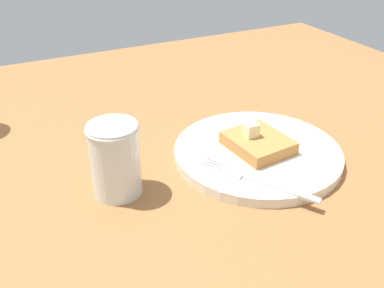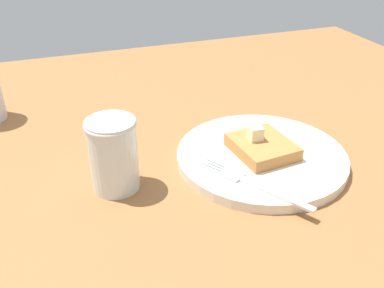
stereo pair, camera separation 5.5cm
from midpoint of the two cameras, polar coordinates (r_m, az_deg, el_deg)
name	(u,v)px [view 2 (the right image)]	position (r cm, az deg, el deg)	size (l,w,h in cm)	color
table_surface	(249,163)	(63.16, 10.04, -2.58)	(107.67, 107.67, 2.92)	#976237
plate	(261,156)	(60.81, 11.79, -1.66)	(23.55, 23.55, 1.39)	silver
toast_slice_center	(262,147)	(60.05, 11.94, -0.45)	(7.41, 8.51, 1.81)	#BC7A3D
butter_pat_primary	(256,133)	(59.47, 11.17, 1.40)	(1.93, 1.74, 1.93)	#F3EAB4
fork	(247,181)	(54.01, 10.33, -5.02)	(9.43, 14.48, 0.36)	silver
syrup_jar	(114,158)	(53.11, -7.49, -1.96)	(6.33, 6.33, 9.40)	#371605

